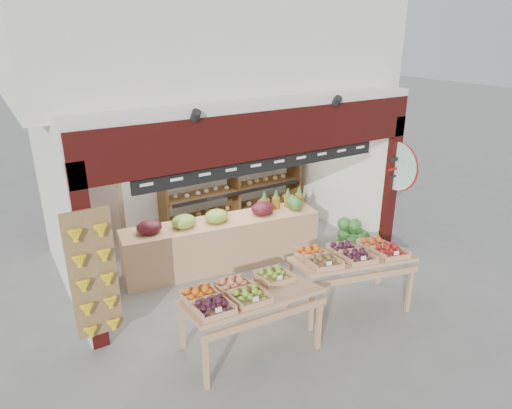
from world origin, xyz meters
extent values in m
plane|color=slate|center=(0.00, 0.00, 0.00)|extent=(60.00, 60.00, 0.00)
cube|color=silver|center=(0.00, 2.29, 1.50)|extent=(5.76, 0.18, 3.00)
cube|color=silver|center=(-2.79, 0.60, 1.50)|extent=(0.18, 3.38, 3.00)
cube|color=silver|center=(2.79, 0.60, 1.50)|extent=(0.18, 3.38, 3.00)
cube|color=silver|center=(0.00, 0.60, 3.06)|extent=(5.76, 3.38, 0.12)
cube|color=silver|center=(0.00, 1.70, 4.20)|extent=(6.36, 4.60, 2.40)
cube|color=black|center=(0.00, -1.05, 2.65)|extent=(5.70, 0.14, 0.70)
cube|color=black|center=(-2.75, -1.05, 1.32)|extent=(0.22, 0.14, 2.65)
cube|color=black|center=(2.75, -1.05, 1.32)|extent=(0.22, 0.14, 2.65)
cube|color=black|center=(0.00, -1.02, 2.20)|extent=(4.20, 0.05, 0.26)
cylinder|color=white|center=(0.10, -0.95, 2.45)|extent=(0.34, 0.05, 0.34)
cube|color=olive|center=(-2.73, -1.14, 1.15)|extent=(0.60, 0.04, 1.80)
cylinder|color=#BFF0D8|center=(2.75, -1.14, 1.75)|extent=(0.04, 0.90, 0.90)
cylinder|color=maroon|center=(2.75, -1.16, 1.75)|extent=(0.01, 0.92, 0.92)
cube|color=brown|center=(-0.77, 1.60, 0.86)|extent=(0.05, 0.54, 1.72)
cube|color=brown|center=(0.84, 1.60, 0.86)|extent=(0.05, 0.54, 1.72)
cube|color=brown|center=(2.45, 1.60, 0.86)|extent=(0.05, 0.54, 1.72)
cube|color=brown|center=(0.84, 1.60, 0.38)|extent=(3.22, 0.54, 0.04)
cube|color=brown|center=(0.84, 1.60, 0.86)|extent=(3.22, 0.54, 0.04)
cube|color=brown|center=(0.84, 1.60, 1.34)|extent=(3.22, 0.54, 0.04)
cube|color=brown|center=(0.84, 1.60, 1.72)|extent=(3.22, 0.54, 0.04)
cone|color=olive|center=(-0.45, 1.60, 1.86)|extent=(0.32, 0.32, 0.28)
cone|color=olive|center=(0.41, 1.60, 1.86)|extent=(0.32, 0.32, 0.28)
cone|color=olive|center=(1.27, 1.60, 1.86)|extent=(0.32, 0.32, 0.28)
cone|color=olive|center=(2.13, 1.60, 1.86)|extent=(0.32, 0.32, 0.28)
cube|color=#A9ACAF|center=(-2.02, 1.53, 0.86)|extent=(0.76, 0.76, 1.72)
cube|color=beige|center=(-1.27, 0.34, 0.18)|extent=(0.42, 0.33, 0.36)
cube|color=beige|center=(-1.22, 0.34, 0.51)|extent=(0.38, 0.31, 0.30)
cube|color=#165325|center=(-0.72, 0.23, 0.15)|extent=(0.40, 0.31, 0.30)
cube|color=beige|center=(-0.71, 0.63, 0.14)|extent=(0.36, 0.29, 0.28)
cube|color=tan|center=(-0.23, 0.08, 0.45)|extent=(3.64, 1.19, 0.89)
ellipsoid|color=#59141E|center=(-1.51, 0.27, 0.99)|extent=(0.44, 0.40, 0.24)
ellipsoid|color=#8CB23F|center=(-0.92, 0.18, 0.99)|extent=(0.44, 0.40, 0.24)
ellipsoid|color=#8CB23F|center=(-0.33, 0.10, 0.99)|extent=(0.44, 0.40, 0.24)
ellipsoid|color=#59141E|center=(0.56, -0.03, 0.99)|extent=(0.44, 0.40, 0.24)
cylinder|color=olive|center=(0.68, 0.11, 1.00)|extent=(0.15, 0.15, 0.22)
cylinder|color=olive|center=(0.92, 0.07, 1.00)|extent=(0.15, 0.15, 0.22)
cylinder|color=olive|center=(1.17, 0.04, 1.00)|extent=(0.15, 0.15, 0.22)
cylinder|color=olive|center=(1.41, 0.00, 1.00)|extent=(0.15, 0.15, 0.22)
cube|color=tan|center=(-1.01, -2.19, 0.82)|extent=(1.82, 1.09, 0.25)
cube|color=tan|center=(-1.86, -2.57, 0.36)|extent=(0.06, 0.06, 0.72)
cube|color=tan|center=(-0.23, -2.68, 0.36)|extent=(0.06, 0.06, 0.72)
cube|color=tan|center=(-1.80, -1.70, 0.36)|extent=(0.06, 0.06, 0.72)
cube|color=tan|center=(-0.17, -1.82, 0.36)|extent=(0.06, 0.06, 0.72)
cube|color=tan|center=(0.83, -2.10, 0.81)|extent=(1.92, 1.38, 0.25)
cube|color=tan|center=(-0.06, -2.31, 0.36)|extent=(0.07, 0.07, 0.71)
cube|color=tan|center=(1.50, -2.72, 0.36)|extent=(0.07, 0.07, 0.71)
cube|color=tan|center=(0.16, -1.48, 0.36)|extent=(0.07, 0.07, 0.71)
cube|color=tan|center=(1.72, -1.89, 0.36)|extent=(0.07, 0.07, 0.71)
sphere|color=#1B4B19|center=(2.36, -0.60, 0.13)|extent=(0.27, 0.27, 0.27)
sphere|color=#1B4B19|center=(2.64, -0.60, 0.13)|extent=(0.27, 0.27, 0.27)
sphere|color=#1B4B19|center=(2.36, -0.31, 0.13)|extent=(0.27, 0.27, 0.27)
sphere|color=#1B4B19|center=(2.64, -0.31, 0.13)|extent=(0.27, 0.27, 0.27)
sphere|color=#1B4B19|center=(2.50, -0.46, 0.37)|extent=(0.27, 0.27, 0.27)
sphere|color=#1B4B19|center=(2.50, -0.69, 0.13)|extent=(0.27, 0.27, 0.27)
sphere|color=#1B4B19|center=(2.26, -0.46, 0.13)|extent=(0.27, 0.27, 0.27)
sphere|color=#1B4B19|center=(2.36, -0.29, 0.37)|extent=(0.27, 0.27, 0.27)
sphere|color=#1B4B19|center=(2.69, -0.43, 0.13)|extent=(0.27, 0.27, 0.27)
sphere|color=#1B4B19|center=(2.24, -0.67, 0.13)|extent=(0.27, 0.27, 0.27)
camera|label=1|loc=(-3.64, -6.60, 4.12)|focal=32.00mm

